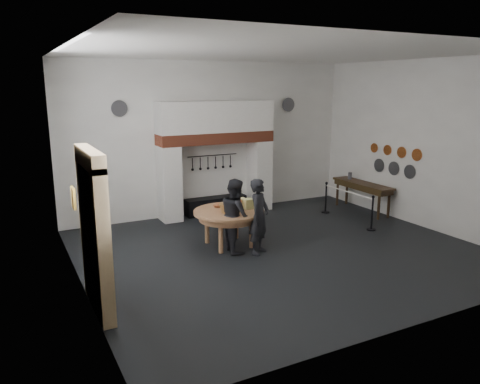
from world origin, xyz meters
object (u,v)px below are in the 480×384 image
side_table (363,184)px  barrier_post_near (372,214)px  work_table (229,212)px  iron_range (216,205)px  visitor_near (259,217)px  visitor_far (236,215)px  barrier_post_far (326,198)px

side_table → barrier_post_near: size_ratio=2.44×
work_table → iron_range: bearing=71.8°
barrier_post_near → work_table: bearing=170.4°
work_table → visitor_near: 0.90m
iron_range → visitor_far: (-0.95, -3.23, 0.61)m
iron_range → side_table: size_ratio=0.86×
work_table → barrier_post_far: size_ratio=1.89×
visitor_far → barrier_post_near: size_ratio=1.92×
side_table → barrier_post_far: (-1.09, 0.37, -0.42)m
iron_range → barrier_post_far: 3.36m
visitor_far → barrier_post_near: 3.99m
work_table → visitor_far: visitor_far is taller
visitor_far → side_table: size_ratio=0.78×
iron_range → visitor_far: visitor_far is taller
iron_range → barrier_post_near: barrier_post_near is taller
visitor_far → side_table: 5.23m
visitor_near → side_table: size_ratio=0.80×
iron_range → visitor_far: 3.42m
barrier_post_near → barrier_post_far: 2.00m
visitor_near → barrier_post_far: (3.56, 2.15, -0.43)m
visitor_near → side_table: visitor_near is taller
visitor_far → iron_range: bearing=-6.4°
visitor_far → barrier_post_far: size_ratio=1.92×
iron_range → visitor_near: bearing=-98.6°
visitor_near → barrier_post_far: bearing=-6.6°
work_table → visitor_near: bearing=-64.9°
barrier_post_near → visitor_far: bearing=176.3°
visitor_far → side_table: (5.05, 1.37, 0.01)m
visitor_far → barrier_post_near: (3.96, -0.25, -0.41)m
iron_range → work_table: (-0.93, -2.82, 0.59)m
work_table → barrier_post_far: 4.18m
work_table → visitor_near: (0.38, -0.81, 0.04)m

